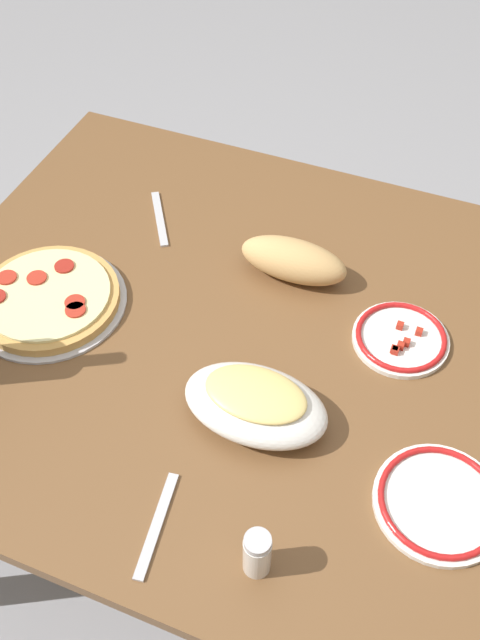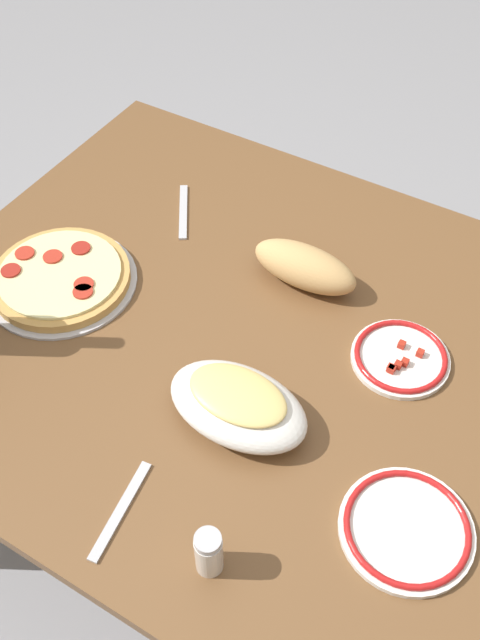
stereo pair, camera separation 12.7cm
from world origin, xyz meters
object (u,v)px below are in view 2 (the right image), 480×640
at_px(side_plate_near, 400,357).
at_px(pepperoni_pizza, 61,278).
at_px(baked_pasta_dish, 238,403).
at_px(dining_table, 240,368).
at_px(spice_shaker, 209,552).
at_px(side_plate_far, 407,528).
at_px(bread_loaf, 305,267).

bearing_deg(side_plate_near, pepperoni_pizza, 13.78).
relative_size(pepperoni_pizza, baked_pasta_dish, 1.20).
distance_m(dining_table, spice_shaker, 0.46).
xyz_separation_m(side_plate_near, spice_shaker, (0.09, 0.48, 0.03)).
relative_size(side_plate_near, side_plate_far, 0.87).
relative_size(dining_table, baked_pasta_dish, 5.05).
distance_m(pepperoni_pizza, bread_loaf, 0.47).
bearing_deg(side_plate_near, dining_table, 17.02).
height_order(pepperoni_pizza, side_plate_far, pepperoni_pizza).
relative_size(pepperoni_pizza, side_plate_far, 1.45).
height_order(dining_table, side_plate_near, side_plate_near).
height_order(side_plate_near, spice_shaker, spice_shaker).
distance_m(side_plate_near, spice_shaker, 0.49).
bearing_deg(bread_loaf, side_plate_far, 133.95).
height_order(baked_pasta_dish, bread_loaf, bread_loaf).
bearing_deg(baked_pasta_dish, pepperoni_pizza, -11.54).
bearing_deg(pepperoni_pizza, spice_shaker, 149.01).
xyz_separation_m(pepperoni_pizza, bread_loaf, (-0.40, -0.24, 0.03)).
distance_m(baked_pasta_dish, bread_loaf, 0.33).
bearing_deg(spice_shaker, baked_pasta_dish, -68.50).
bearing_deg(pepperoni_pizza, bread_loaf, -148.93).
distance_m(side_plate_near, side_plate_far, 0.32).
xyz_separation_m(side_plate_near, side_plate_far, (-0.13, 0.29, -0.00)).
distance_m(pepperoni_pizza, side_plate_near, 0.65).
bearing_deg(spice_shaker, bread_loaf, -75.93).
height_order(pepperoni_pizza, spice_shaker, spice_shaker).
bearing_deg(side_plate_far, side_plate_near, -66.16).
distance_m(dining_table, pepperoni_pizza, 0.38).
bearing_deg(bread_loaf, side_plate_near, 160.01).
xyz_separation_m(dining_table, side_plate_far, (-0.40, 0.21, 0.12)).
bearing_deg(pepperoni_pizza, baked_pasta_dish, 168.46).
distance_m(dining_table, side_plate_near, 0.31).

